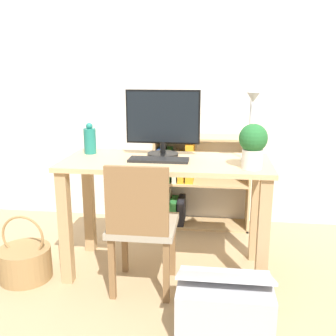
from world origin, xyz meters
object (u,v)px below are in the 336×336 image
Objects in this scene: keyboard at (159,160)px; desk_lamp at (251,120)px; storage_box at (224,305)px; monitor at (163,120)px; chair at (141,223)px; potted_plant at (253,144)px; vase at (90,140)px; bookshelf at (185,183)px; basket at (25,262)px.

keyboard is 0.63m from desk_lamp.
desk_lamp is at bearing 76.98° from storage_box.
chair is (-0.07, -0.43, -0.56)m from monitor.
keyboard is at bearing -91.13° from monitor.
potted_plant is at bearing -88.79° from desk_lamp.
chair is (0.43, -0.42, -0.42)m from vase.
chair is at bearing 147.48° from storage_box.
bookshelf is at bearing 48.47° from vase.
basket is at bearing -170.74° from desk_lamp.
monitor is 1.13× the size of desk_lamp.
bookshelf is (0.61, 0.68, -0.48)m from vase.
vase is at bearing 161.75° from keyboard.
vase is 0.26× the size of chair.
monitor reaches higher than keyboard.
chair reaches higher than basket.
keyboard is 1.44× the size of potted_plant.
vase reaches higher than bookshelf.
monitor is 0.52m from vase.
desk_lamp is 0.52× the size of chair.
bookshelf reaches higher than storage_box.
vase is at bearing 165.17° from potted_plant.
basket is 1.34m from storage_box.
potted_plant is 0.53× the size of storage_box.
monitor is 0.99× the size of storage_box.
vase is 1.09m from desk_lamp.
vase reaches higher than basket.
monitor is 0.71m from chair.
basket is at bearing -132.73° from bookshelf.
keyboard is 1.11m from basket.
bookshelf is at bearing 115.83° from potted_plant.
chair is 1.67× the size of storage_box.
desk_lamp reaches higher than potted_plant.
desk_lamp is 0.88× the size of storage_box.
keyboard is at bearing -96.93° from bookshelf.
basket is (-0.87, -0.37, -0.90)m from monitor.
basket is (-1.43, -0.23, -0.93)m from desk_lamp.
storage_box is (-0.14, -0.61, -0.89)m from desk_lamp.
chair is 0.66m from storage_box.
chair is 0.86m from basket.
monitor reaches higher than potted_plant.
desk_lamp reaches higher than chair.
vase is (-0.50, 0.17, 0.09)m from keyboard.
potted_plant is at bearing 3.58° from chair.
monitor is 1.30m from basket.
vase is 0.26× the size of bookshelf.
chair reaches higher than keyboard.
storage_box is at bearing -53.20° from keyboard.
monitor is 0.58m from desk_lamp.
potted_plant is (0.00, -0.16, -0.12)m from desk_lamp.
chair is (-0.64, -0.29, -0.59)m from desk_lamp.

